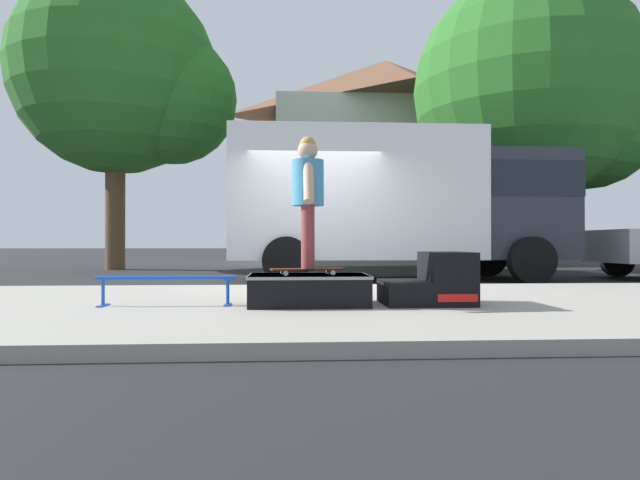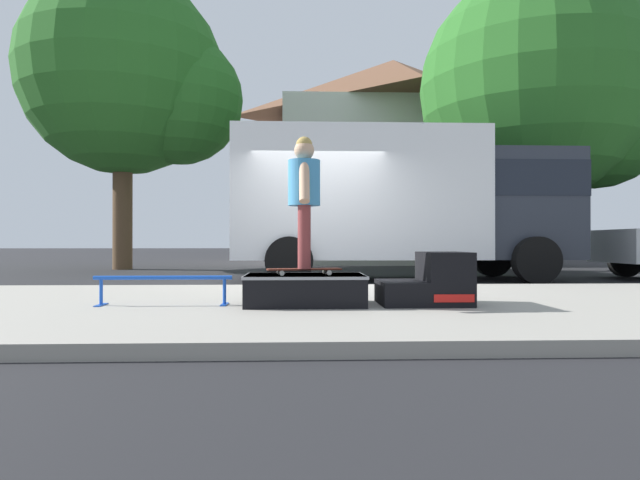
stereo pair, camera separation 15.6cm
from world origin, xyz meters
name	(u,v)px [view 1 (the left image)]	position (x,y,z in m)	size (l,w,h in m)	color
ground_plane	(319,289)	(0.00, 0.00, 0.00)	(140.00, 140.00, 0.00)	black
sidewalk_slab	(334,307)	(0.00, -3.00, 0.06)	(50.00, 5.00, 0.12)	gray
skate_box	(308,289)	(-0.31, -3.32, 0.29)	(1.27, 0.84, 0.32)	black
kicker_ramp	(434,282)	(1.05, -3.32, 0.35)	(0.94, 0.76, 0.56)	black
grind_rail	(166,283)	(-1.81, -3.30, 0.35)	(1.45, 0.28, 0.31)	blue
skateboard	(308,270)	(-0.32, -3.37, 0.50)	(0.80, 0.33, 0.07)	#4C1E14
skater_kid	(308,191)	(-0.32, -3.37, 1.33)	(0.34, 0.72, 1.39)	brown
box_truck	(399,199)	(1.82, 2.20, 1.70)	(6.91, 2.63, 3.05)	white
street_tree_main	(539,95)	(6.60, 5.84, 4.96)	(6.93, 6.30, 8.29)	brown
street_tree_neighbour	(128,79)	(-5.19, 7.09, 5.56)	(6.46, 5.87, 8.67)	brown
house_behind	(386,160)	(3.59, 13.24, 4.24)	(9.54, 8.22, 8.40)	silver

